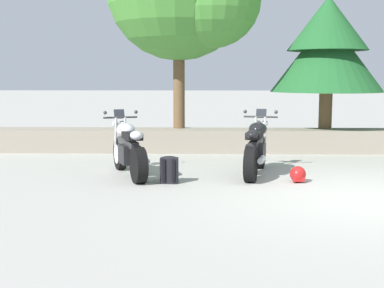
% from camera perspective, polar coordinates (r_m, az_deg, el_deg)
% --- Properties ---
extents(ground_plane, '(120.00, 120.00, 0.00)m').
position_cam_1_polar(ground_plane, '(8.36, 17.50, -5.54)').
color(ground_plane, '#A3A099').
extents(stone_wall, '(36.00, 0.80, 0.55)m').
position_cam_1_polar(stone_wall, '(12.93, 11.76, 0.35)').
color(stone_wall, gray).
rests_on(stone_wall, ground).
extents(motorcycle_silver_near_left, '(1.02, 1.97, 1.18)m').
position_cam_1_polar(motorcycle_silver_near_left, '(9.69, -6.90, -0.60)').
color(motorcycle_silver_near_left, black).
rests_on(motorcycle_silver_near_left, ground).
extents(motorcycle_black_centre, '(0.78, 2.05, 1.18)m').
position_cam_1_polar(motorcycle_black_centre, '(9.82, 6.99, -0.49)').
color(motorcycle_black_centre, black).
rests_on(motorcycle_black_centre, ground).
extents(rider_backpack, '(0.31, 0.27, 0.47)m').
position_cam_1_polar(rider_backpack, '(8.99, -2.48, -2.73)').
color(rider_backpack, black).
rests_on(rider_backpack, ground).
extents(rider_helmet, '(0.28, 0.28, 0.28)m').
position_cam_1_polar(rider_helmet, '(9.25, 11.40, -3.25)').
color(rider_helmet, '#B21919').
rests_on(rider_helmet, ground).
extents(pine_tree_mid_left, '(2.69, 2.69, 3.17)m').
position_cam_1_polar(pine_tree_mid_left, '(13.24, 14.46, 10.21)').
color(pine_tree_mid_left, brown).
rests_on(pine_tree_mid_left, stone_wall).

